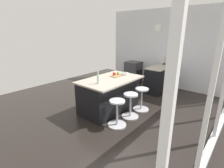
# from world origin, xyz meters

# --- Properties ---
(ground_plane) EXTENTS (7.61, 7.61, 0.00)m
(ground_plane) POSITION_xyz_m (0.00, 0.00, 0.00)
(ground_plane) COLOR black
(interior_partition_left) EXTENTS (0.15, 4.85, 2.97)m
(interior_partition_left) POSITION_xyz_m (-2.93, -0.00, 1.48)
(interior_partition_left) COLOR silver
(interior_partition_left) RESTS_ON ground_plane
(sink_cabinet) EXTENTS (2.13, 0.60, 1.19)m
(sink_cabinet) POSITION_xyz_m (-2.58, 0.22, 0.46)
(sink_cabinet) COLOR black
(sink_cabinet) RESTS_ON ground_plane
(oven_range) EXTENTS (0.60, 0.61, 0.88)m
(oven_range) POSITION_xyz_m (-2.58, -1.19, 0.44)
(oven_range) COLOR #38383D
(oven_range) RESTS_ON ground_plane
(kitchen_island) EXTENTS (1.75, 1.07, 0.91)m
(kitchen_island) POSITION_xyz_m (0.22, -0.16, 0.46)
(kitchen_island) COLOR black
(kitchen_island) RESTS_ON ground_plane
(stool_by_window) EXTENTS (0.44, 0.44, 0.64)m
(stool_by_window) POSITION_xyz_m (-0.33, 0.55, 0.30)
(stool_by_window) COLOR #B7B7BC
(stool_by_window) RESTS_ON ground_plane
(stool_middle) EXTENTS (0.44, 0.44, 0.64)m
(stool_middle) POSITION_xyz_m (0.22, 0.55, 0.30)
(stool_middle) COLOR #B7B7BC
(stool_middle) RESTS_ON ground_plane
(stool_near_camera) EXTENTS (0.44, 0.44, 0.64)m
(stool_near_camera) POSITION_xyz_m (0.76, 0.55, 0.30)
(stool_near_camera) COLOR #B7B7BC
(stool_near_camera) RESTS_ON ground_plane
(cutting_board) EXTENTS (0.36, 0.24, 0.02)m
(cutting_board) POSITION_xyz_m (-0.11, -0.17, 0.92)
(cutting_board) COLOR olive
(cutting_board) RESTS_ON kitchen_island
(apple_red) EXTENTS (0.09, 0.09, 0.09)m
(apple_red) POSITION_xyz_m (-0.09, -0.25, 0.98)
(apple_red) COLOR red
(apple_red) RESTS_ON cutting_board
(apple_green) EXTENTS (0.08, 0.08, 0.08)m
(apple_green) POSITION_xyz_m (-0.24, -0.22, 0.97)
(apple_green) COLOR #609E2D
(apple_green) RESTS_ON cutting_board
(water_bottle) EXTENTS (0.06, 0.06, 0.31)m
(water_bottle) POSITION_xyz_m (0.74, -0.07, 1.03)
(water_bottle) COLOR silver
(water_bottle) RESTS_ON kitchen_island
(fruit_bowl) EXTENTS (0.22, 0.22, 0.07)m
(fruit_bowl) POSITION_xyz_m (-0.36, -0.07, 0.95)
(fruit_bowl) COLOR silver
(fruit_bowl) RESTS_ON kitchen_island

